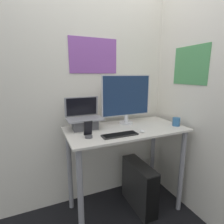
{
  "coord_description": "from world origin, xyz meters",
  "views": [
    {
      "loc": [
        -0.8,
        -1.19,
        1.46
      ],
      "look_at": [
        -0.15,
        0.31,
        1.11
      ],
      "focal_mm": 28.0,
      "sensor_mm": 36.0,
      "label": 1
    }
  ],
  "objects": [
    {
      "name": "wall_side_right",
      "position": [
        0.68,
        0.0,
        1.3
      ],
      "size": [
        0.06,
        6.0,
        2.6
      ],
      "color": "silver",
      "rests_on": "ground_plane"
    },
    {
      "name": "mug",
      "position": [
        0.53,
        0.17,
        0.98
      ],
      "size": [
        0.08,
        0.08,
        0.09
      ],
      "color": "#336699",
      "rests_on": "desk"
    },
    {
      "name": "laptop",
      "position": [
        -0.39,
        0.46,
        1.02
      ],
      "size": [
        0.34,
        0.23,
        0.31
      ],
      "color": "#4C4C51",
      "rests_on": "desk"
    },
    {
      "name": "computer_tower",
      "position": [
        0.16,
        0.27,
        0.26
      ],
      "size": [
        0.16,
        0.51,
        0.52
      ],
      "color": "black",
      "rests_on": "ground_plane"
    },
    {
      "name": "mouse",
      "position": [
        0.07,
        0.12,
        0.95
      ],
      "size": [
        0.04,
        0.06,
        0.03
      ],
      "color": "white",
      "rests_on": "desk"
    },
    {
      "name": "cell_phone",
      "position": [
        -0.42,
        0.2,
        0.98
      ],
      "size": [
        0.07,
        0.07,
        0.15
      ],
      "color": "#4C4C51",
      "rests_on": "desk"
    },
    {
      "name": "monitor",
      "position": [
        0.08,
        0.46,
        1.21
      ],
      "size": [
        0.56,
        0.15,
        0.53
      ],
      "color": "silver",
      "rests_on": "desk"
    },
    {
      "name": "keyboard",
      "position": [
        -0.15,
        0.13,
        0.94
      ],
      "size": [
        0.33,
        0.1,
        0.02
      ],
      "color": "black",
      "rests_on": "desk"
    },
    {
      "name": "wall_back",
      "position": [
        -0.0,
        0.7,
        1.3
      ],
      "size": [
        6.0,
        0.06,
        2.6
      ],
      "color": "silver",
      "rests_on": "ground_plane"
    },
    {
      "name": "desk",
      "position": [
        0.0,
        0.31,
        0.74
      ],
      "size": [
        1.19,
        0.61,
        0.93
      ],
      "color": "beige",
      "rests_on": "ground_plane"
    }
  ]
}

